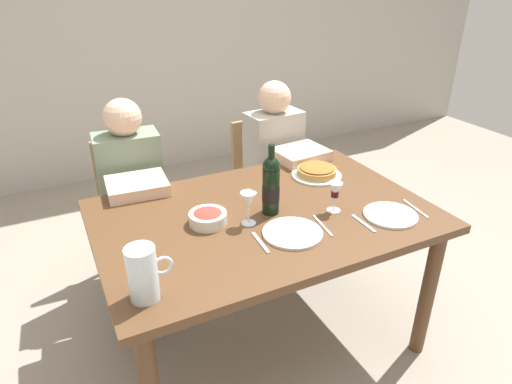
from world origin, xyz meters
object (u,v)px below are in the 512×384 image
object	(u,v)px
wine_bottle	(271,185)
dinner_plate_right_setting	(390,215)
baked_tart	(317,171)
diner_right	(283,172)
salad_bowl	(208,217)
chair_left	(132,203)
wine_glass_right_diner	(248,202)
diner_left	(136,202)
chair_right	(263,176)
dining_table	(264,230)
wine_glass_left_diner	(335,192)
water_pitcher	(143,276)
dinner_plate_left_setting	(292,233)

from	to	relation	value
wine_bottle	dinner_plate_right_setting	distance (m)	0.55
baked_tart	diner_right	size ratio (longest dim) A/B	0.23
salad_bowl	chair_left	distance (m)	0.92
wine_glass_right_diner	diner_right	xyz separation A→B (m)	(0.57, 0.69, -0.25)
diner_left	chair_right	size ratio (longest dim) A/B	1.33
dining_table	diner_right	xyz separation A→B (m)	(0.46, 0.63, -0.05)
wine_glass_left_diner	chair_left	distance (m)	1.29
water_pitcher	dining_table	bearing A→B (deg)	28.58
baked_tart	salad_bowl	distance (m)	0.73
wine_bottle	diner_right	size ratio (longest dim) A/B	0.28
diner_left	chair_left	bearing A→B (deg)	-89.32
wine_bottle	wine_glass_left_diner	size ratio (longest dim) A/B	2.30
dinner_plate_left_setting	diner_left	distance (m)	0.99
chair_left	diner_right	bearing A→B (deg)	169.28
wine_bottle	chair_right	xyz separation A→B (m)	(0.42, 0.88, -0.40)
dinner_plate_left_setting	diner_right	distance (m)	0.97
diner_right	dinner_plate_left_setting	bearing A→B (deg)	56.95
salad_bowl	wine_glass_right_diner	size ratio (longest dim) A/B	1.10
wine_glass_right_diner	chair_right	world-z (taller)	wine_glass_right_diner
chair_right	diner_right	bearing A→B (deg)	89.06
dinner_plate_right_setting	baked_tart	bearing A→B (deg)	96.53
chair_left	chair_right	bearing A→B (deg)	-176.16
salad_bowl	diner_left	size ratio (longest dim) A/B	0.14
salad_bowl	dinner_plate_left_setting	size ratio (longest dim) A/B	0.65
chair_right	dinner_plate_right_setting	bearing A→B (deg)	86.77
wine_bottle	dinner_plate_left_setting	xyz separation A→B (m)	(-0.01, -0.21, -0.13)
chair_left	diner_right	world-z (taller)	diner_right
wine_glass_right_diner	baked_tart	bearing A→B (deg)	27.92
wine_glass_left_diner	diner_right	distance (m)	0.81
baked_tart	wine_glass_right_diner	size ratio (longest dim) A/B	1.77
water_pitcher	diner_left	distance (m)	1.02
wine_glass_left_diner	wine_glass_right_diner	distance (m)	0.40
wine_glass_right_diner	dinner_plate_left_setting	world-z (taller)	wine_glass_right_diner
dinner_plate_left_setting	chair_left	size ratio (longest dim) A/B	0.29
dinner_plate_left_setting	diner_left	size ratio (longest dim) A/B	0.22
chair_left	dining_table	bearing A→B (deg)	121.06
baked_tart	dinner_plate_left_setting	distance (m)	0.61
baked_tart	diner_left	distance (m)	0.99
wine_bottle	water_pitcher	size ratio (longest dim) A/B	1.66
wine_glass_right_diner	chair_right	distance (m)	1.14
baked_tart	salad_bowl	bearing A→B (deg)	-163.34
diner_left	chair_right	distance (m)	0.94
diner_left	chair_right	bearing A→B (deg)	-161.47
wine_bottle	chair_left	xyz separation A→B (m)	(-0.47, 0.88, -0.40)
chair_left	diner_right	xyz separation A→B (m)	(0.91, -0.24, 0.12)
chair_left	wine_bottle	bearing A→B (deg)	122.03
baked_tart	chair_left	distance (m)	1.12
wine_glass_right_diner	diner_left	size ratio (longest dim) A/B	0.13
wine_glass_left_diner	salad_bowl	bearing A→B (deg)	165.27
wine_bottle	water_pitcher	world-z (taller)	wine_bottle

